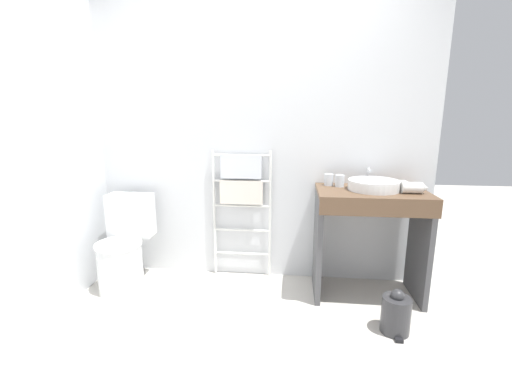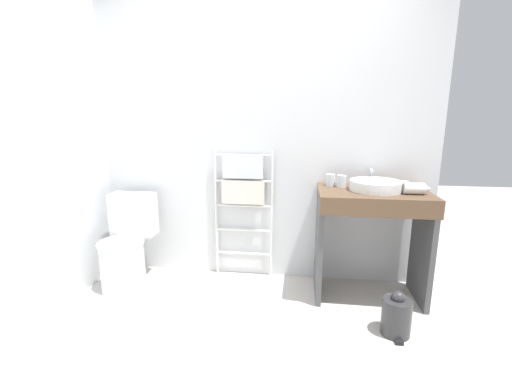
{
  "view_description": "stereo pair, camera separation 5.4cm",
  "coord_description": "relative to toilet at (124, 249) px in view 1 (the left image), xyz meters",
  "views": [
    {
      "loc": [
        0.34,
        -1.6,
        1.45
      ],
      "look_at": [
        0.08,
        0.68,
        0.94
      ],
      "focal_mm": 24.0,
      "sensor_mm": 36.0,
      "label": 1
    },
    {
      "loc": [
        0.39,
        -1.6,
        1.45
      ],
      "look_at": [
        0.08,
        0.68,
        0.94
      ],
      "focal_mm": 24.0,
      "sensor_mm": 36.0,
      "label": 2
    }
  ],
  "objects": [
    {
      "name": "cup_near_edge",
      "position": [
        1.81,
        0.19,
        0.6
      ],
      "size": [
        0.07,
        0.07,
        0.1
      ],
      "color": "silver",
      "rests_on": "vanity_counter"
    },
    {
      "name": "sink_basin",
      "position": [
        2.05,
        0.09,
        0.59
      ],
      "size": [
        0.39,
        0.39,
        0.08
      ],
      "color": "white",
      "rests_on": "vanity_counter"
    },
    {
      "name": "hair_dryer",
      "position": [
        2.32,
        0.01,
        0.59
      ],
      "size": [
        0.19,
        0.19,
        0.09
      ],
      "color": "white",
      "rests_on": "vanity_counter"
    },
    {
      "name": "wall_back",
      "position": [
        1.09,
        0.41,
        0.87
      ],
      "size": [
        3.05,
        0.12,
        2.42
      ],
      "primitive_type": "cube",
      "color": "silver",
      "rests_on": "ground_plane"
    },
    {
      "name": "cup_near_wall",
      "position": [
        1.72,
        0.23,
        0.6
      ],
      "size": [
        0.07,
        0.07,
        0.1
      ],
      "color": "silver",
      "rests_on": "vanity_counter"
    },
    {
      "name": "vanity_counter",
      "position": [
        2.04,
        0.06,
        0.25
      ],
      "size": [
        0.84,
        0.55,
        0.89
      ],
      "color": "brown",
      "rests_on": "ground_plane"
    },
    {
      "name": "wall_side",
      "position": [
        -0.37,
        -0.33,
        0.87
      ],
      "size": [
        0.12,
        2.03,
        2.42
      ],
      "primitive_type": "cube",
      "color": "silver",
      "rests_on": "ground_plane"
    },
    {
      "name": "toilet",
      "position": [
        0.0,
        0.0,
        0.0
      ],
      "size": [
        0.39,
        0.53,
        0.79
      ],
      "color": "white",
      "rests_on": "ground_plane"
    },
    {
      "name": "towel_radiator",
      "position": [
        0.98,
        0.3,
        0.48
      ],
      "size": [
        0.53,
        0.06,
        1.17
      ],
      "color": "white",
      "rests_on": "ground_plane"
    },
    {
      "name": "ground_plane",
      "position": [
        1.09,
        -1.01,
        -0.34
      ],
      "size": [
        12.0,
        12.0,
        0.0
      ],
      "primitive_type": "plane",
      "color": "beige"
    },
    {
      "name": "faucet",
      "position": [
        2.05,
        0.3,
        0.64
      ],
      "size": [
        0.02,
        0.1,
        0.14
      ],
      "color": "silver",
      "rests_on": "vanity_counter"
    },
    {
      "name": "trash_bin",
      "position": [
        2.15,
        -0.43,
        -0.2
      ],
      "size": [
        0.19,
        0.23,
        0.32
      ],
      "color": "#333335",
      "rests_on": "ground_plane"
    }
  ]
}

